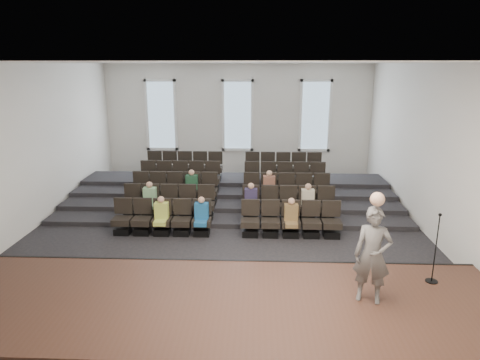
% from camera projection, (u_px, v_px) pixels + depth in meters
% --- Properties ---
extents(ground, '(14.00, 14.00, 0.00)m').
position_uv_depth(ground, '(227.00, 228.00, 13.39)').
color(ground, black).
rests_on(ground, ground).
extents(ceiling, '(12.00, 14.00, 0.02)m').
position_uv_depth(ceiling, '(226.00, 62.00, 12.08)').
color(ceiling, white).
rests_on(ceiling, ground).
extents(wall_back, '(12.00, 0.04, 5.00)m').
position_uv_depth(wall_back, '(238.00, 120.00, 19.50)').
color(wall_back, silver).
rests_on(wall_back, ground).
extents(wall_front, '(12.00, 0.04, 5.00)m').
position_uv_depth(wall_front, '(191.00, 246.00, 5.97)').
color(wall_front, silver).
rests_on(wall_front, ground).
extents(wall_left, '(0.04, 14.00, 5.00)m').
position_uv_depth(wall_left, '(29.00, 148.00, 12.97)').
color(wall_left, silver).
rests_on(wall_left, ground).
extents(wall_right, '(0.04, 14.00, 5.00)m').
position_uv_depth(wall_right, '(432.00, 151.00, 12.49)').
color(wall_right, silver).
rests_on(wall_right, ground).
extents(stage, '(11.80, 3.60, 0.50)m').
position_uv_depth(stage, '(209.00, 312.00, 8.41)').
color(stage, '#3D241A').
rests_on(stage, ground).
extents(stage_lip, '(11.80, 0.06, 0.52)m').
position_uv_depth(stage_lip, '(218.00, 270.00, 10.11)').
color(stage_lip, black).
rests_on(stage_lip, ground).
extents(risers, '(11.80, 4.80, 0.60)m').
position_uv_depth(risers, '(233.00, 193.00, 16.40)').
color(risers, black).
rests_on(risers, ground).
extents(seating_rows, '(6.80, 4.70, 1.67)m').
position_uv_depth(seating_rows, '(230.00, 193.00, 14.70)').
color(seating_rows, black).
rests_on(seating_rows, ground).
extents(windows, '(8.44, 0.10, 3.24)m').
position_uv_depth(windows, '(238.00, 116.00, 19.38)').
color(windows, white).
rests_on(windows, wall_back).
extents(audience, '(5.45, 2.64, 1.10)m').
position_uv_depth(audience, '(228.00, 200.00, 13.49)').
color(audience, '#B8C74F').
rests_on(audience, seating_rows).
extents(speaker, '(0.80, 0.64, 1.90)m').
position_uv_depth(speaker, '(373.00, 255.00, 8.11)').
color(speaker, '#53514F').
rests_on(speaker, stage).
extents(mic_stand, '(0.26, 0.26, 1.54)m').
position_uv_depth(mic_stand, '(434.00, 262.00, 8.95)').
color(mic_stand, black).
rests_on(mic_stand, stage).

